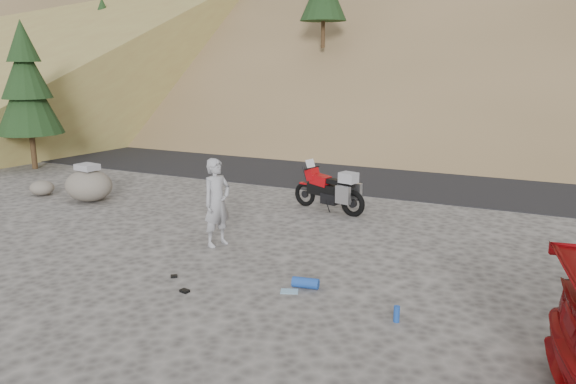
{
  "coord_description": "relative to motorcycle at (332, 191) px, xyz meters",
  "views": [
    {
      "loc": [
        5.21,
        -9.23,
        3.77
      ],
      "look_at": [
        0.3,
        1.27,
        1.0
      ],
      "focal_mm": 35.0,
      "sensor_mm": 36.0,
      "label": 1
    }
  ],
  "objects": [
    {
      "name": "boulder",
      "position": [
        -6.31,
        -1.77,
        -0.09
      ],
      "size": [
        1.63,
        1.51,
        1.04
      ],
      "rotation": [
        0.0,
        0.0,
        -0.36
      ],
      "color": "#5B564E",
      "rests_on": "ground"
    },
    {
      "name": "gear_glove_a",
      "position": [
        -0.42,
        -5.73,
        -0.52
      ],
      "size": [
        0.17,
        0.14,
        0.04
      ],
      "primitive_type": "cube",
      "rotation": [
        0.0,
        0.0,
        -0.21
      ],
      "color": "black",
      "rests_on": "ground"
    },
    {
      "name": "road",
      "position": [
        -0.42,
        5.4,
        -0.55
      ],
      "size": [
        120.0,
        7.0,
        0.05
      ],
      "primitive_type": "cube",
      "color": "black",
      "rests_on": "ground"
    },
    {
      "name": "conifer_verge",
      "position": [
        -11.42,
        0.9,
        2.35
      ],
      "size": [
        2.2,
        2.2,
        5.04
      ],
      "color": "#372514",
      "rests_on": "ground"
    },
    {
      "name": "motorcycle",
      "position": [
        0.0,
        0.0,
        0.0
      ],
      "size": [
        2.1,
        0.94,
        1.28
      ],
      "rotation": [
        0.0,
        0.0,
        -0.26
      ],
      "color": "black",
      "rests_on": "ground"
    },
    {
      "name": "small_rock",
      "position": [
        -8.03,
        -1.82,
        -0.34
      ],
      "size": [
        0.77,
        0.71,
        0.42
      ],
      "rotation": [
        0.0,
        0.0,
        0.13
      ],
      "color": "#5B564E",
      "rests_on": "ground"
    },
    {
      "name": "ground",
      "position": [
        -0.42,
        -3.6,
        -0.55
      ],
      "size": [
        140.0,
        140.0,
        0.0
      ],
      "primitive_type": "plane",
      "color": "#474442",
      "rests_on": "ground"
    },
    {
      "name": "gear_bottle",
      "position": [
        3.03,
        -5.3,
        -0.42
      ],
      "size": [
        0.11,
        0.11,
        0.25
      ],
      "primitive_type": "cylinder",
      "rotation": [
        0.0,
        0.0,
        0.33
      ],
      "color": "#1A439E",
      "rests_on": "ground"
    },
    {
      "name": "man",
      "position": [
        -1.2,
        -3.43,
        -0.55
      ],
      "size": [
        0.62,
        0.76,
        1.82
      ],
      "primitive_type": "imported",
      "rotation": [
        0.0,
        0.0,
        1.26
      ],
      "color": "#939398",
      "rests_on": "ground"
    },
    {
      "name": "gear_blue_cloth",
      "position": [
        1.15,
        -4.98,
        -0.54
      ],
      "size": [
        0.35,
        0.3,
        0.01
      ],
      "primitive_type": "cube",
      "rotation": [
        0.0,
        0.0,
        0.38
      ],
      "color": "#7BA5BF",
      "rests_on": "ground"
    },
    {
      "name": "gear_glove_b",
      "position": [
        -0.97,
        -5.27,
        -0.53
      ],
      "size": [
        0.14,
        0.14,
        0.04
      ],
      "primitive_type": "cube",
      "rotation": [
        0.0,
        0.0,
        0.66
      ],
      "color": "black",
      "rests_on": "ground"
    },
    {
      "name": "gear_blue_mat",
      "position": [
        1.33,
        -4.72,
        -0.46
      ],
      "size": [
        0.47,
        0.25,
        0.18
      ],
      "primitive_type": "cylinder",
      "rotation": [
        0.0,
        1.57,
        0.15
      ],
      "color": "#1A439E",
      "rests_on": "ground"
    }
  ]
}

